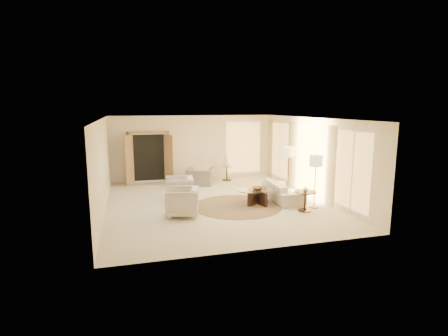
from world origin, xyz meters
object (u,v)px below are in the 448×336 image
object	(u,v)px
side_table	(227,172)
bowl	(258,188)
sofa	(283,191)
floor_lamp_far	(316,163)
end_table	(305,198)
accent_chair	(200,174)
floor_lamp_near	(289,154)
armchair_left	(179,188)
end_vase	(305,189)
armchair_right	(182,200)
coffee_table	(257,195)
side_vase	(227,163)

from	to	relation	value
side_table	bowl	xyz separation A→B (m)	(-0.06, -3.87, 0.16)
sofa	floor_lamp_far	distance (m)	1.69
side_table	end_table	bearing A→B (deg)	-77.98
end_table	floor_lamp_far	xyz separation A→B (m)	(0.47, 0.27, 1.00)
accent_chair	bowl	xyz separation A→B (m)	(1.24, -3.28, 0.07)
floor_lamp_near	bowl	bearing A→B (deg)	-147.31
side_table	bowl	bearing A→B (deg)	-90.85
armchair_left	accent_chair	xyz separation A→B (m)	(1.19, 2.29, -0.01)
end_vase	armchair_right	bearing A→B (deg)	171.80
armchair_left	floor_lamp_near	distance (m)	4.16
sofa	floor_lamp_near	world-z (taller)	floor_lamp_near
coffee_table	floor_lamp_near	world-z (taller)	floor_lamp_near
floor_lamp_near	end_vase	world-z (taller)	floor_lamp_near
floor_lamp_far	accent_chair	bearing A→B (deg)	124.44
floor_lamp_far	end_vase	bearing A→B (deg)	-150.40
coffee_table	floor_lamp_near	bearing A→B (deg)	32.69
accent_chair	floor_lamp_near	bearing A→B (deg)	164.57
coffee_table	side_table	bearing A→B (deg)	89.15
accent_chair	end_vase	bearing A→B (deg)	141.20
armchair_right	coffee_table	world-z (taller)	armchair_right
armchair_right	side_table	size ratio (longest dim) A/B	1.50
end_vase	sofa	bearing A→B (deg)	93.62
sofa	floor_lamp_far	size ratio (longest dim) A/B	1.27
side_vase	armchair_right	bearing A→B (deg)	-120.56
armchair_left	sofa	bearing A→B (deg)	85.58
armchair_left	end_vase	bearing A→B (deg)	66.36
sofa	side_table	world-z (taller)	sofa
bowl	side_vase	distance (m)	3.87
end_table	floor_lamp_near	world-z (taller)	floor_lamp_near
accent_chair	side_table	xyz separation A→B (m)	(1.30, 0.59, -0.09)
coffee_table	side_table	xyz separation A→B (m)	(0.06, 3.87, 0.07)
bowl	end_vase	size ratio (longest dim) A/B	2.31
coffee_table	end_table	size ratio (longest dim) A/B	2.61
end_table	side_table	bearing A→B (deg)	102.02
sofa	end_vase	distance (m)	1.47
armchair_left	armchair_right	bearing A→B (deg)	2.01
armchair_right	floor_lamp_far	bearing A→B (deg)	99.69
floor_lamp_near	side_vase	xyz separation A→B (m)	(-1.54, 2.84, -0.72)
sofa	accent_chair	xyz separation A→B (m)	(-2.28, 3.00, 0.15)
sofa	floor_lamp_far	bearing A→B (deg)	-149.82
armchair_right	end_vase	size ratio (longest dim) A/B	5.89
armchair_left	accent_chair	distance (m)	2.58
end_table	side_vase	bearing A→B (deg)	102.02
armchair_right	end_table	bearing A→B (deg)	95.11
floor_lamp_far	end_vase	distance (m)	0.91
bowl	armchair_right	bearing A→B (deg)	-166.89
accent_chair	coffee_table	distance (m)	3.51
floor_lamp_near	floor_lamp_far	size ratio (longest dim) A/B	1.03
armchair_right	end_table	xyz separation A→B (m)	(3.70, -0.53, -0.04)
sofa	coffee_table	world-z (taller)	sofa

